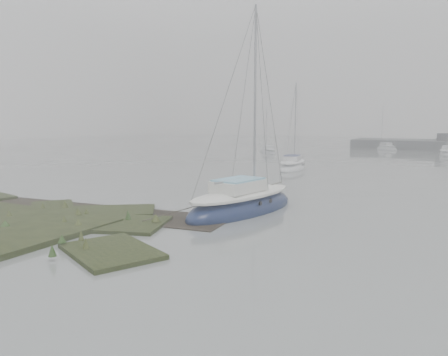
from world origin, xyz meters
TOP-DOWN VIEW (x-y plane):
  - ground at (0.00, 30.00)m, footprint 160.00×160.00m
  - sailboat_main at (1.50, 7.65)m, footprint 3.98×7.97m
  - sailboat_white at (-2.46, 26.49)m, footprint 2.71×6.21m
  - sailboat_far_a at (-11.87, 43.43)m, footprint 4.16×4.66m
  - sailboat_far_b at (9.63, 51.08)m, footprint 1.97×5.49m
  - sailboat_far_c at (1.02, 58.17)m, footprint 4.90×4.62m

SIDE VIEW (x-z plane):
  - ground at x=0.00m, z-range 0.00..0.00m
  - sailboat_far_a at x=-11.87m, z-range -3.13..3.54m
  - sailboat_far_c at x=1.02m, z-range -3.36..3.80m
  - sailboat_far_b at x=9.63m, z-range -3.60..4.07m
  - sailboat_white at x=-2.46m, z-range -3.98..4.50m
  - sailboat_main at x=1.50m, z-range -5.05..5.72m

